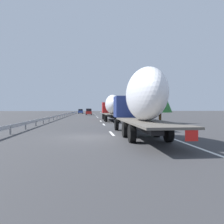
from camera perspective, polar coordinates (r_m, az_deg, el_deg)
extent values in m
plane|color=#38383A|center=(55.66, -5.77, -1.17)|extent=(260.00, 260.00, 0.00)
cube|color=white|center=(17.82, -0.06, -5.49)|extent=(3.20, 0.20, 0.01)
cube|color=white|center=(27.79, -2.11, -3.20)|extent=(3.20, 0.20, 0.01)
cube|color=white|center=(35.60, -2.90, -2.31)|extent=(3.20, 0.20, 0.01)
cube|color=white|center=(49.71, -3.71, -1.40)|extent=(3.20, 0.20, 0.01)
cube|color=white|center=(56.81, -3.96, -1.12)|extent=(3.20, 0.20, 0.01)
cube|color=white|center=(67.45, -4.24, -0.80)|extent=(3.20, 0.20, 0.01)
cube|color=white|center=(75.84, -4.40, -0.62)|extent=(3.20, 0.20, 0.01)
cube|color=white|center=(93.44, -4.65, -0.34)|extent=(3.20, 0.20, 0.01)
cube|color=white|center=(97.12, -4.69, -0.29)|extent=(3.20, 0.20, 0.01)
cube|color=white|center=(97.84, -4.70, -0.28)|extent=(3.20, 0.20, 0.01)
cube|color=white|center=(60.90, -0.59, -0.98)|extent=(110.00, 0.20, 0.01)
cube|color=#B21919|center=(40.99, -0.76, 1.11)|extent=(2.40, 2.50, 1.90)
cube|color=black|center=(42.09, -0.89, 1.79)|extent=(0.08, 2.12, 0.80)
cube|color=#262628|center=(37.93, -0.35, -1.10)|extent=(11.36, 0.70, 0.24)
cube|color=#59544C|center=(34.85, 0.12, -0.50)|extent=(9.95, 2.50, 0.12)
ellipsoid|color=white|center=(34.96, 0.10, 2.00)|extent=(7.29, 2.20, 2.93)
cube|color=red|center=(30.03, 2.39, -1.19)|extent=(0.04, 0.56, 0.56)
cylinder|color=black|center=(40.93, -2.29, -1.17)|extent=(1.04, 0.30, 1.04)
cylinder|color=black|center=(41.12, 0.77, -1.16)|extent=(1.04, 0.30, 1.04)
cylinder|color=black|center=(35.97, -1.82, -1.45)|extent=(1.04, 0.35, 1.04)
cylinder|color=black|center=(36.19, 1.66, -1.44)|extent=(1.04, 0.35, 1.04)
cylinder|color=black|center=(33.58, -1.54, -1.62)|extent=(1.04, 0.35, 1.04)
cylinder|color=black|center=(33.81, 2.18, -1.60)|extent=(1.04, 0.35, 1.04)
cube|color=navy|center=(20.61, 4.19, 1.35)|extent=(2.40, 2.50, 1.90)
cube|color=black|center=(21.70, 3.69, 2.64)|extent=(0.08, 2.12, 0.80)
cube|color=#262628|center=(17.56, 5.96, -3.41)|extent=(11.60, 0.70, 0.24)
cube|color=#59544C|center=(14.46, 8.50, -2.47)|extent=(10.21, 2.50, 0.12)
ellipsoid|color=white|center=(14.65, 8.33, 4.46)|extent=(6.72, 2.20, 3.40)
cube|color=red|center=(9.93, 19.66, -5.42)|extent=(0.04, 0.56, 0.56)
cylinder|color=black|center=(20.50, 1.15, -3.21)|extent=(1.04, 0.30, 1.04)
cylinder|color=black|center=(20.88, 7.17, -3.14)|extent=(1.04, 0.30, 1.04)
cylinder|color=black|center=(15.46, 3.43, -4.55)|extent=(1.04, 0.35, 1.04)
cylinder|color=black|center=(15.95, 11.27, -4.39)|extent=(1.04, 0.35, 1.04)
cylinder|color=black|center=(13.11, 5.10, -5.53)|extent=(1.04, 0.35, 1.04)
cylinder|color=black|center=(13.69, 14.22, -5.28)|extent=(1.04, 0.35, 1.04)
cube|color=#28479E|center=(90.01, -8.00, 0.08)|extent=(4.78, 1.88, 0.84)
cube|color=black|center=(89.64, -8.01, 0.55)|extent=(2.63, 1.65, 0.64)
cylinder|color=black|center=(91.53, -8.48, -0.17)|extent=(0.64, 0.22, 0.64)
cylinder|color=black|center=(91.47, -7.43, -0.17)|extent=(0.64, 0.22, 0.64)
cylinder|color=black|center=(88.57, -8.58, -0.21)|extent=(0.64, 0.22, 0.64)
cylinder|color=black|center=(88.50, -7.49, -0.20)|extent=(0.64, 0.22, 0.64)
cube|color=white|center=(99.33, -5.72, 0.16)|extent=(4.22, 1.79, 0.84)
cube|color=black|center=(99.00, -5.72, 0.58)|extent=(2.32, 1.58, 0.64)
cylinder|color=black|center=(100.64, -6.17, -0.07)|extent=(0.64, 0.22, 0.64)
cylinder|color=black|center=(100.64, -5.26, -0.07)|extent=(0.64, 0.22, 0.64)
cylinder|color=black|center=(98.03, -6.18, -0.10)|extent=(0.64, 0.22, 0.64)
cylinder|color=black|center=(98.03, -5.25, -0.10)|extent=(0.64, 0.22, 0.64)
cube|color=red|center=(70.11, -5.96, -0.14)|extent=(4.61, 1.81, 0.84)
cube|color=black|center=(69.76, -5.96, 0.54)|extent=(2.54, 1.59, 0.82)
cylinder|color=black|center=(71.56, -6.60, -0.46)|extent=(0.64, 0.22, 0.64)
cylinder|color=black|center=(71.55, -5.31, -0.46)|extent=(0.64, 0.22, 0.64)
cylinder|color=black|center=(68.70, -6.63, -0.51)|extent=(0.64, 0.22, 0.64)
cylinder|color=black|center=(68.70, -5.29, -0.51)|extent=(0.64, 0.22, 0.64)
cylinder|color=gray|center=(56.69, 1.01, 0.12)|extent=(0.10, 0.10, 2.45)
cube|color=#2D569E|center=(56.69, 1.01, 1.71)|extent=(0.06, 0.90, 0.70)
cylinder|color=#472D19|center=(63.41, 5.52, -0.16)|extent=(0.32, 0.32, 1.66)
cone|color=#194C1E|center=(63.43, 5.52, 2.53)|extent=(3.89, 3.89, 4.31)
cylinder|color=#472D19|center=(104.83, 1.38, 0.16)|extent=(0.32, 0.32, 1.32)
cone|color=#1E5B23|center=(104.84, 1.38, 1.88)|extent=(3.49, 3.49, 4.99)
cylinder|color=#472D19|center=(31.62, 12.16, -1.41)|extent=(0.36, 0.36, 1.46)
cone|color=#286B2D|center=(31.63, 12.17, 3.63)|extent=(3.31, 3.31, 4.10)
cube|color=#9EA0A5|center=(58.96, -11.61, -0.48)|extent=(94.00, 0.06, 0.32)
cube|color=slate|center=(18.84, -24.51, -4.32)|extent=(0.10, 0.10, 0.60)
cube|color=slate|center=(22.73, -21.19, -3.42)|extent=(0.10, 0.10, 0.60)
cube|color=slate|center=(26.68, -18.84, -2.78)|extent=(0.10, 0.10, 0.60)
cube|color=slate|center=(30.67, -17.11, -2.30)|extent=(0.10, 0.10, 0.60)
cube|color=slate|center=(34.68, -15.78, -1.93)|extent=(0.10, 0.10, 0.60)
cube|color=slate|center=(38.71, -14.72, -1.64)|extent=(0.10, 0.10, 0.60)
cube|color=slate|center=(42.74, -13.86, -1.40)|extent=(0.10, 0.10, 0.60)
cube|color=slate|center=(46.79, -13.15, -1.20)|extent=(0.10, 0.10, 0.60)
cube|color=slate|center=(50.84, -12.56, -1.04)|extent=(0.10, 0.10, 0.60)
cube|color=slate|center=(54.90, -12.05, -0.90)|extent=(0.10, 0.10, 0.60)
cube|color=slate|center=(58.96, -11.61, -0.77)|extent=(0.10, 0.10, 0.60)
cube|color=slate|center=(63.03, -11.23, -0.67)|extent=(0.10, 0.10, 0.60)
cube|color=slate|center=(67.10, -10.90, -0.57)|extent=(0.10, 0.10, 0.60)
cube|color=slate|center=(71.17, -10.60, -0.49)|extent=(0.10, 0.10, 0.60)
cube|color=slate|center=(75.24, -10.34, -0.42)|extent=(0.10, 0.10, 0.60)
cube|color=slate|center=(79.31, -10.10, -0.35)|extent=(0.10, 0.10, 0.60)
cube|color=slate|center=(83.39, -9.88, -0.29)|extent=(0.10, 0.10, 0.60)
cube|color=slate|center=(87.46, -9.69, -0.23)|extent=(0.10, 0.10, 0.60)
cube|color=slate|center=(91.54, -9.51, -0.19)|extent=(0.10, 0.10, 0.60)
cube|color=slate|center=(95.62, -9.35, -0.14)|extent=(0.10, 0.10, 0.60)
cube|color=slate|center=(99.70, -9.20, -0.10)|extent=(0.10, 0.10, 0.60)
cube|color=slate|center=(103.78, -9.07, -0.06)|extent=(0.10, 0.10, 0.60)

